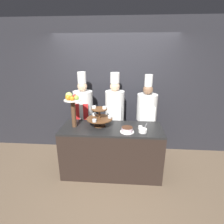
% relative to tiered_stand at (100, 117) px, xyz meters
% --- Properties ---
extents(ground_plane, '(14.00, 14.00, 0.00)m').
position_rel_tiered_stand_xyz_m(ground_plane, '(0.21, -0.39, -1.07)').
color(ground_plane, brown).
extents(wall_back, '(10.00, 0.06, 2.80)m').
position_rel_tiered_stand_xyz_m(wall_back, '(0.21, 0.88, 0.33)').
color(wall_back, '#232328').
rests_on(wall_back, ground_plane).
extents(buffet_counter, '(1.75, 0.68, 0.90)m').
position_rel_tiered_stand_xyz_m(buffet_counter, '(0.21, -0.05, -0.62)').
color(buffet_counter, black).
rests_on(buffet_counter, ground_plane).
extents(tiered_stand, '(0.45, 0.45, 0.36)m').
position_rel_tiered_stand_xyz_m(tiered_stand, '(0.00, 0.00, 0.00)').
color(tiered_stand, brown).
rests_on(tiered_stand, buffet_counter).
extents(fruit_pedestal, '(0.29, 0.29, 0.61)m').
position_rel_tiered_stand_xyz_m(fruit_pedestal, '(-0.45, -0.06, 0.24)').
color(fruit_pedestal, brown).
rests_on(fruit_pedestal, buffet_counter).
extents(cake_round, '(0.23, 0.23, 0.08)m').
position_rel_tiered_stand_xyz_m(cake_round, '(0.48, -0.21, -0.13)').
color(cake_round, white).
rests_on(cake_round, buffet_counter).
extents(cup_white, '(0.07, 0.07, 0.05)m').
position_rel_tiered_stand_xyz_m(cup_white, '(0.71, -0.07, -0.15)').
color(cup_white, white).
rests_on(cup_white, buffet_counter).
extents(serving_bowl_near, '(0.14, 0.14, 0.16)m').
position_rel_tiered_stand_xyz_m(serving_bowl_near, '(0.74, -0.21, -0.14)').
color(serving_bowl_near, white).
rests_on(serving_bowl_near, buffet_counter).
extents(chef_left, '(0.39, 0.39, 1.79)m').
position_rel_tiered_stand_xyz_m(chef_left, '(-0.40, 0.50, -0.10)').
color(chef_left, '#28282D').
rests_on(chef_left, ground_plane).
extents(chef_center_left, '(0.38, 0.38, 1.78)m').
position_rel_tiered_stand_xyz_m(chef_center_left, '(0.24, 0.50, -0.09)').
color(chef_center_left, '#38332D').
rests_on(chef_center_left, ground_plane).
extents(chef_center_right, '(0.39, 0.39, 1.75)m').
position_rel_tiered_stand_xyz_m(chef_center_right, '(0.87, 0.50, -0.13)').
color(chef_center_right, black).
rests_on(chef_center_right, ground_plane).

